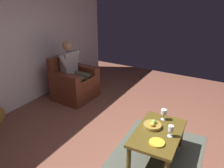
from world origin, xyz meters
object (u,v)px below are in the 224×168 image
object	(u,v)px
person_seated	(74,69)
wine_glass_near	(171,129)
armchair	(74,83)
fruit_bowl	(153,125)
wine_glass_far	(164,113)
coffee_table	(158,136)
decorative_dish	(157,143)

from	to	relation	value
person_seated	wine_glass_near	distance (m)	2.51
armchair	fruit_bowl	distance (m)	2.26
person_seated	wine_glass_far	xyz separation A→B (m)	(0.61, 2.12, -0.12)
wine_glass_near	fruit_bowl	distance (m)	0.29
coffee_table	wine_glass_far	world-z (taller)	wine_glass_far
person_seated	decorative_dish	distance (m)	2.53
decorative_dish	fruit_bowl	bearing A→B (deg)	-150.88
armchair	coffee_table	bearing A→B (deg)	68.54
person_seated	fruit_bowl	size ratio (longest dim) A/B	5.01
armchair	fruit_bowl	xyz separation A→B (m)	(0.88, 2.08, 0.13)
wine_glass_near	wine_glass_far	bearing A→B (deg)	-150.13
armchair	decorative_dish	size ratio (longest dim) A/B	4.79
wine_glass_near	wine_glass_far	size ratio (longest dim) A/B	0.97
coffee_table	person_seated	bearing A→B (deg)	-113.57
armchair	wine_glass_near	bearing A→B (deg)	69.53
fruit_bowl	decorative_dish	bearing A→B (deg)	29.12
wine_glass_near	coffee_table	bearing A→B (deg)	-97.91
armchair	decorative_dish	xyz separation A→B (m)	(1.19, 2.25, 0.11)
wine_glass_far	fruit_bowl	xyz separation A→B (m)	(0.27, -0.07, -0.08)
person_seated	wine_glass_far	bearing A→B (deg)	75.69
person_seated	fruit_bowl	bearing A→B (deg)	68.58
coffee_table	wine_glass_near	bearing A→B (deg)	82.09
decorative_dish	armchair	bearing A→B (deg)	-117.81
armchair	wine_glass_near	xyz separation A→B (m)	(0.96, 2.35, 0.20)
fruit_bowl	armchair	bearing A→B (deg)	-112.95
fruit_bowl	decorative_dish	distance (m)	0.35
armchair	coffee_table	size ratio (longest dim) A/B	0.97
wine_glass_near	fruit_bowl	bearing A→B (deg)	-106.97
decorative_dish	person_seated	bearing A→B (deg)	-118.13
fruit_bowl	decorative_dish	world-z (taller)	fruit_bowl
coffee_table	fruit_bowl	bearing A→B (deg)	-119.51
armchair	person_seated	distance (m)	0.33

